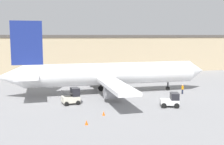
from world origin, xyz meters
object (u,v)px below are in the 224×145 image
Objects in this scene: safety_cone_far at (86,122)px; belt_loader_truck at (72,97)px; ground_crew_worker at (183,89)px; airplane at (106,74)px; safety_cone_near at (104,113)px; baggage_tug at (171,100)px.

belt_loader_truck is at bearing 95.63° from safety_cone_far.
ground_crew_worker is 22.25m from safety_cone_far.
airplane is 65.58× the size of safety_cone_near.
airplane is 13.02m from baggage_tug.
safety_cone_far is (-17.81, -13.33, -0.59)m from ground_crew_worker.
baggage_tug is at bearing -58.68° from airplane.
ground_crew_worker is (12.58, -2.86, -2.54)m from airplane.
baggage_tug is 10.20m from safety_cone_near.
ground_crew_worker is at bearing -15.65° from airplane.
safety_cone_near is at bearing -104.79° from airplane.
belt_loader_truck is (-6.22, -6.18, -2.34)m from airplane.
belt_loader_truck is at bearing 176.16° from baggage_tug.
ground_crew_worker is at bearing 36.81° from safety_cone_far.
baggage_tug is at bearing 25.65° from ground_crew_worker.
airplane is at bearing 72.09° from safety_cone_far.
belt_loader_truck is (-18.80, -3.32, 0.20)m from ground_crew_worker.
airplane reaches higher than safety_cone_near.
baggage_tug is at bearing 24.38° from safety_cone_far.
safety_cone_near is at bearing -74.31° from belt_loader_truck.
airplane is 22.16× the size of ground_crew_worker.
ground_crew_worker is at bearing 33.30° from safety_cone_near.
safety_cone_near is 4.12m from safety_cone_far.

